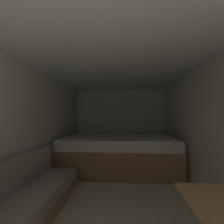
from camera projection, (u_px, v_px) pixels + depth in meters
The scene contains 7 objects.
ground_plane at pixel (115, 204), 2.34m from camera, with size 7.27×7.27×0.00m, color beige.
wall_back at pixel (120, 124), 5.03m from camera, with size 2.79×0.05×2.08m, color silver.
wall_left at pixel (25, 131), 2.48m from camera, with size 0.05×5.27×2.08m, color silver.
wall_right at pixel (214, 132), 2.27m from camera, with size 0.05×5.27×2.08m, color silver.
ceiling_slab at pixel (115, 59), 2.41m from camera, with size 2.79×5.27×0.05m, color white.
bed at pixel (119, 152), 4.03m from camera, with size 2.57×1.82×0.93m.
sofa_left at pixel (0, 222), 1.58m from camera, with size 0.62×2.87×0.74m.
Camera 1 is at (0.14, -0.37, 1.24)m, focal length 26.28 mm.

